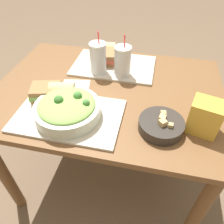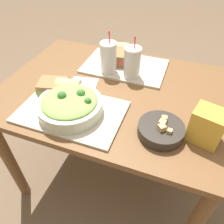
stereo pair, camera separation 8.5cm
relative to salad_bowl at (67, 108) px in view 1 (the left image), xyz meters
name	(u,v)px [view 1 (the left image)]	position (x,y,z in m)	size (l,w,h in m)	color
ground_plane	(109,171)	(0.12, 0.23, -0.79)	(12.00, 12.00, 0.00)	brown
dining_table	(108,107)	(0.12, 0.23, -0.17)	(1.12, 0.81, 0.73)	brown
tray_near	(69,115)	(0.00, 0.01, -0.05)	(0.45, 0.29, 0.01)	#BCB29E
tray_far	(114,66)	(0.10, 0.45, -0.05)	(0.45, 0.29, 0.01)	#BCB29E
salad_bowl	(67,108)	(0.00, 0.00, 0.00)	(0.27, 0.27, 0.10)	beige
soup_bowl	(161,125)	(0.38, 0.02, -0.03)	(0.18, 0.18, 0.07)	#2D2823
sandwich_near	(46,92)	(-0.14, 0.09, -0.01)	(0.16, 0.13, 0.06)	olive
baguette_near	(63,91)	(-0.06, 0.11, 0.00)	(0.12, 0.10, 0.08)	tan
sandwich_far	(108,58)	(0.07, 0.46, -0.01)	(0.16, 0.14, 0.06)	olive
baguette_far	(108,49)	(0.05, 0.55, 0.00)	(0.10, 0.09, 0.08)	tan
drink_cup_dark	(98,59)	(0.04, 0.36, 0.03)	(0.09, 0.09, 0.22)	silver
drink_cup_red	(122,62)	(0.16, 0.36, 0.03)	(0.09, 0.09, 0.22)	silver
chip_bag	(205,117)	(0.54, 0.05, 0.02)	(0.14, 0.12, 0.14)	gold
napkin_folded	(76,85)	(-0.05, 0.23, -0.05)	(0.15, 0.12, 0.00)	white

